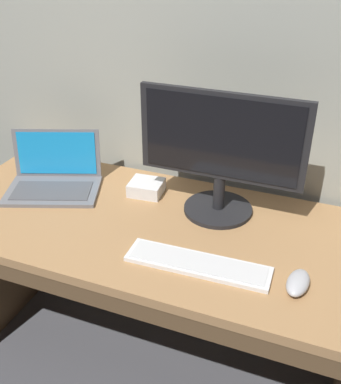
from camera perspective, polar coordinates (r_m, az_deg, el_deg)
name	(u,v)px	position (r m, az deg, el deg)	size (l,w,h in m)	color
ground_plane	(153,364)	(2.13, -2.23, -20.70)	(14.00, 14.00, 0.00)	#4C4C51
back_wall	(190,6)	(1.74, 2.47, 22.24)	(3.94, 0.04, 2.83)	#9EA093
desk	(149,268)	(1.74, -2.72, -9.53)	(1.57, 0.71, 0.75)	#A87A4C
laptop_space_gray	(54,180)	(1.86, -14.38, 1.41)	(0.42, 0.37, 0.21)	slate
external_monitor	(221,153)	(1.57, 6.30, 4.87)	(0.58, 0.25, 0.45)	black
wired_keyboard	(198,264)	(1.42, 3.43, -8.97)	(0.45, 0.13, 0.02)	white
computer_mouse	(298,283)	(1.39, 15.66, -10.87)	(0.06, 0.12, 0.04)	#B7B7BC
external_drive_box	(146,187)	(1.78, -3.04, 0.57)	(0.13, 0.11, 0.05)	silver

